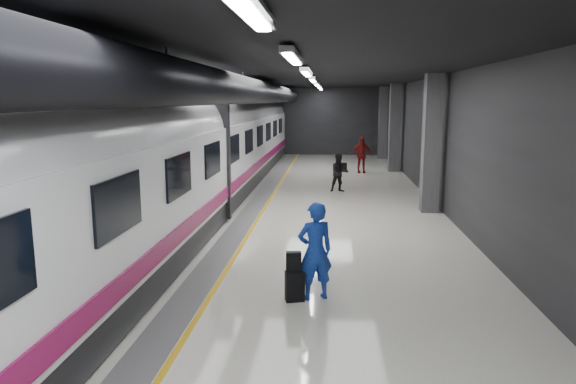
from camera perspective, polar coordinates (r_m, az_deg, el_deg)
name	(u,v)px	position (r m, az deg, el deg)	size (l,w,h in m)	color
ground	(287,223)	(15.55, -0.07, -3.44)	(40.00, 40.00, 0.00)	silver
platform_hall	(281,104)	(16.09, -0.81, 9.74)	(10.02, 40.02, 4.51)	black
train	(180,154)	(15.80, -11.92, 4.18)	(3.05, 38.00, 4.05)	black
traveler_main	(315,251)	(9.51, 3.03, -6.56)	(0.67, 0.44, 1.84)	blue
suitcase_main	(295,286)	(9.60, 0.74, -10.42)	(0.34, 0.22, 0.56)	black
shoulder_bag	(294,262)	(9.46, 0.62, -7.75)	(0.28, 0.15, 0.37)	black
traveler_far_a	(339,173)	(20.77, 5.73, 2.13)	(0.75, 0.59, 1.55)	black
traveler_far_b	(361,155)	(26.46, 8.14, 4.13)	(1.08, 0.45, 1.85)	maroon
suitcase_far	(344,167)	(26.78, 6.19, 2.75)	(0.32, 0.21, 0.47)	black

